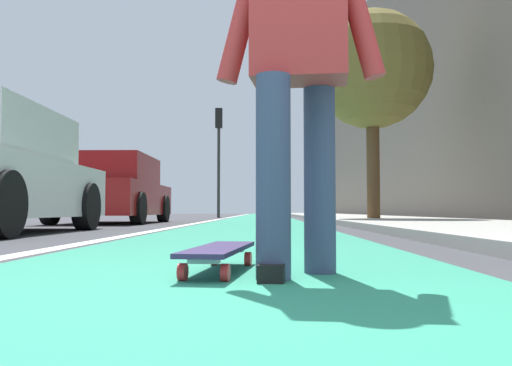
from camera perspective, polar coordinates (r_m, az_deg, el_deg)
The scene contains 10 objects.
ground_plane at distance 11.00m, azimuth -0.06°, elevation -4.39°, with size 80.00×80.00×0.00m, color #38383D.
bike_lane_paint at distance 25.00m, azimuth 0.59°, elevation -3.58°, with size 56.00×2.32×0.00m, color #288466.
lane_stripe_white at distance 21.05m, azimuth -3.08°, elevation -3.69°, with size 52.00×0.16×0.01m, color silver.
sidewalk_curb at distance 19.22m, azimuth 9.95°, elevation -3.58°, with size 52.00×3.20×0.10m, color #9E9B93.
building_facade at distance 24.23m, azimuth 14.79°, elevation 9.37°, with size 40.00×1.20×10.82m, color #635B51.
skateboard at distance 2.42m, azimuth -3.90°, elevation -7.23°, with size 0.86×0.29×0.11m.
skater_person at distance 2.36m, azimuth 4.50°, elevation 13.41°, with size 0.44×0.72×1.64m.
parked_car_mid at distance 12.38m, azimuth -14.91°, elevation -0.82°, with size 4.25×1.98×1.48m.
traffic_light at distance 22.03m, azimuth -3.95°, elevation 4.32°, with size 0.33×0.28×4.45m.
street_tree_mid at distance 13.56m, azimuth 12.16°, elevation 11.54°, with size 2.86×2.86×5.11m.
Camera 1 is at (-0.99, -0.22, 0.27)m, focal length 37.86 mm.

